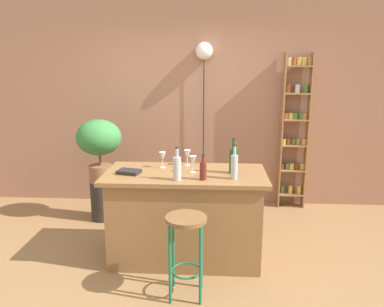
{
  "coord_description": "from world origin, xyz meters",
  "views": [
    {
      "loc": [
        0.27,
        -3.19,
        1.93
      ],
      "look_at": [
        0.05,
        0.55,
        1.03
      ],
      "focal_mm": 35.05,
      "sensor_mm": 36.0,
      "label": 1
    }
  ],
  "objects_px": {
    "bar_stool": "(186,238)",
    "potted_plant": "(99,142)",
    "bottle_spirits_clear": "(203,170)",
    "wine_glass_right": "(163,156)",
    "bottle_olive_oil": "(234,166)",
    "plant_stool": "(102,200)",
    "wine_glass_left": "(193,161)",
    "pendant_globe_light": "(204,53)",
    "bottle_sauce_amber": "(177,168)",
    "cookbook": "(129,172)",
    "bottle_wine_red": "(233,160)",
    "spice_shelf": "(295,128)",
    "wine_glass_center": "(188,154)"
  },
  "relations": [
    {
      "from": "bar_stool",
      "to": "potted_plant",
      "type": "xyz_separation_m",
      "value": [
        -1.18,
        1.56,
        0.47
      ]
    },
    {
      "from": "bottle_spirits_clear",
      "to": "wine_glass_right",
      "type": "relative_size",
      "value": 1.46
    },
    {
      "from": "wine_glass_right",
      "to": "potted_plant",
      "type": "bearing_deg",
      "value": 139.99
    },
    {
      "from": "potted_plant",
      "to": "wine_glass_right",
      "type": "xyz_separation_m",
      "value": [
        0.88,
        -0.74,
        0.01
      ]
    },
    {
      "from": "bottle_spirits_clear",
      "to": "bottle_olive_oil",
      "type": "bearing_deg",
      "value": 8.49
    },
    {
      "from": "plant_stool",
      "to": "wine_glass_left",
      "type": "relative_size",
      "value": 3.04
    },
    {
      "from": "wine_glass_left",
      "to": "pendant_globe_light",
      "type": "height_order",
      "value": "pendant_globe_light"
    },
    {
      "from": "bottle_sauce_amber",
      "to": "wine_glass_right",
      "type": "relative_size",
      "value": 1.88
    },
    {
      "from": "wine_glass_left",
      "to": "cookbook",
      "type": "height_order",
      "value": "wine_glass_left"
    },
    {
      "from": "plant_stool",
      "to": "bottle_wine_red",
      "type": "bearing_deg",
      "value": -29.35
    },
    {
      "from": "bottle_olive_oil",
      "to": "wine_glass_right",
      "type": "height_order",
      "value": "bottle_olive_oil"
    },
    {
      "from": "spice_shelf",
      "to": "bottle_sauce_amber",
      "type": "distance_m",
      "value": 2.24
    },
    {
      "from": "spice_shelf",
      "to": "plant_stool",
      "type": "distance_m",
      "value": 2.68
    },
    {
      "from": "spice_shelf",
      "to": "wine_glass_right",
      "type": "xyz_separation_m",
      "value": [
        -1.59,
        -1.34,
        -0.08
      ]
    },
    {
      "from": "bottle_spirits_clear",
      "to": "pendant_globe_light",
      "type": "bearing_deg",
      "value": 91.6
    },
    {
      "from": "bottle_wine_red",
      "to": "cookbook",
      "type": "xyz_separation_m",
      "value": [
        -1.0,
        -0.08,
        -0.11
      ]
    },
    {
      "from": "bar_stool",
      "to": "bottle_olive_oil",
      "type": "bearing_deg",
      "value": 49.82
    },
    {
      "from": "bottle_wine_red",
      "to": "wine_glass_right",
      "type": "height_order",
      "value": "bottle_wine_red"
    },
    {
      "from": "spice_shelf",
      "to": "bottle_sauce_amber",
      "type": "bearing_deg",
      "value": -128.78
    },
    {
      "from": "spice_shelf",
      "to": "wine_glass_center",
      "type": "relative_size",
      "value": 12.64
    },
    {
      "from": "bottle_spirits_clear",
      "to": "pendant_globe_light",
      "type": "height_order",
      "value": "pendant_globe_light"
    },
    {
      "from": "bottle_sauce_amber",
      "to": "wine_glass_center",
      "type": "distance_m",
      "value": 0.52
    },
    {
      "from": "wine_glass_left",
      "to": "bottle_wine_red",
      "type": "bearing_deg",
      "value": -0.54
    },
    {
      "from": "spice_shelf",
      "to": "bottle_wine_red",
      "type": "relative_size",
      "value": 6.02
    },
    {
      "from": "plant_stool",
      "to": "wine_glass_right",
      "type": "height_order",
      "value": "wine_glass_right"
    },
    {
      "from": "spice_shelf",
      "to": "bottle_spirits_clear",
      "type": "relative_size",
      "value": 8.65
    },
    {
      "from": "plant_stool",
      "to": "cookbook",
      "type": "xyz_separation_m",
      "value": [
        0.58,
        -0.97,
        0.67
      ]
    },
    {
      "from": "wine_glass_center",
      "to": "cookbook",
      "type": "relative_size",
      "value": 0.78
    },
    {
      "from": "bottle_spirits_clear",
      "to": "cookbook",
      "type": "relative_size",
      "value": 1.14
    },
    {
      "from": "bottle_olive_oil",
      "to": "wine_glass_center",
      "type": "relative_size",
      "value": 1.96
    },
    {
      "from": "bottle_spirits_clear",
      "to": "cookbook",
      "type": "xyz_separation_m",
      "value": [
        -0.72,
        0.16,
        -0.07
      ]
    },
    {
      "from": "bottle_spirits_clear",
      "to": "wine_glass_left",
      "type": "distance_m",
      "value": 0.26
    },
    {
      "from": "potted_plant",
      "to": "cookbook",
      "type": "height_order",
      "value": "potted_plant"
    },
    {
      "from": "bottle_wine_red",
      "to": "bottle_sauce_amber",
      "type": "bearing_deg",
      "value": -153.95
    },
    {
      "from": "wine_glass_center",
      "to": "pendant_globe_light",
      "type": "height_order",
      "value": "pendant_globe_light"
    },
    {
      "from": "bottle_sauce_amber",
      "to": "bottle_wine_red",
      "type": "height_order",
      "value": "bottle_wine_red"
    },
    {
      "from": "potted_plant",
      "to": "wine_glass_center",
      "type": "distance_m",
      "value": 1.3
    },
    {
      "from": "potted_plant",
      "to": "bottle_wine_red",
      "type": "relative_size",
      "value": 2.27
    },
    {
      "from": "bottle_sauce_amber",
      "to": "cookbook",
      "type": "relative_size",
      "value": 1.47
    },
    {
      "from": "potted_plant",
      "to": "wine_glass_right",
      "type": "relative_size",
      "value": 4.76
    },
    {
      "from": "bar_stool",
      "to": "bottle_sauce_amber",
      "type": "xyz_separation_m",
      "value": [
        -0.11,
        0.42,
        0.48
      ]
    },
    {
      "from": "plant_stool",
      "to": "bottle_spirits_clear",
      "type": "xyz_separation_m",
      "value": [
        1.31,
        -1.12,
        0.74
      ]
    },
    {
      "from": "wine_glass_center",
      "to": "pendant_globe_light",
      "type": "relative_size",
      "value": 0.07
    },
    {
      "from": "bottle_olive_oil",
      "to": "cookbook",
      "type": "relative_size",
      "value": 1.53
    },
    {
      "from": "wine_glass_right",
      "to": "pendant_globe_light",
      "type": "height_order",
      "value": "pendant_globe_light"
    },
    {
      "from": "potted_plant",
      "to": "wine_glass_left",
      "type": "bearing_deg",
      "value": -36.59
    },
    {
      "from": "bottle_wine_red",
      "to": "wine_glass_center",
      "type": "height_order",
      "value": "bottle_wine_red"
    },
    {
      "from": "wine_glass_left",
      "to": "wine_glass_right",
      "type": "distance_m",
      "value": 0.35
    },
    {
      "from": "bar_stool",
      "to": "potted_plant",
      "type": "distance_m",
      "value": 2.02
    },
    {
      "from": "bottle_wine_red",
      "to": "cookbook",
      "type": "height_order",
      "value": "bottle_wine_red"
    }
  ]
}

